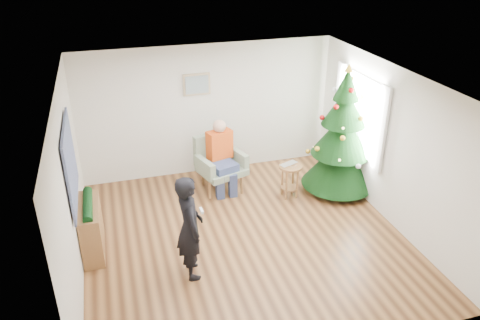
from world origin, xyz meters
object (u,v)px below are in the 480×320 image
object	(u,v)px
armchair	(220,169)
standing_man	(190,227)
console	(92,228)
christmas_tree	(342,136)
stool	(290,181)

from	to	relation	value
armchair	standing_man	bearing A→B (deg)	-130.72
console	standing_man	bearing A→B (deg)	-34.42
standing_man	christmas_tree	bearing A→B (deg)	-64.25
stool	console	world-z (taller)	console
christmas_tree	stool	bearing A→B (deg)	179.25
stool	console	distance (m)	3.57
console	christmas_tree	bearing A→B (deg)	9.19
armchair	console	distance (m)	2.72
stool	console	size ratio (longest dim) A/B	0.64
armchair	standing_man	size ratio (longest dim) A/B	0.66
stool	armchair	distance (m)	1.34
standing_man	console	xyz separation A→B (m)	(-1.35, 0.95, -0.39)
christmas_tree	standing_man	world-z (taller)	christmas_tree
christmas_tree	console	size ratio (longest dim) A/B	2.45
stool	standing_man	bearing A→B (deg)	-143.09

